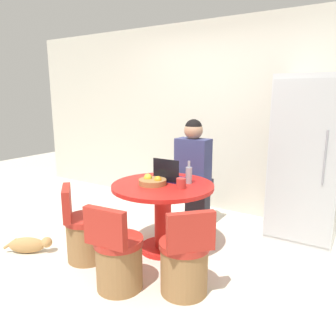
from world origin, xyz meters
The scene contains 13 objects.
ground_plane centered at (0.00, 0.00, 0.00)m, with size 12.00×12.00×0.00m, color beige.
wall_back centered at (0.00, 1.69, 1.30)m, with size 7.00×0.06×2.60m.
refrigerator centered at (1.23, 1.32, 0.91)m, with size 0.72×0.67×1.83m.
dining_table centered at (0.07, 0.14, 0.51)m, with size 1.04×1.04×0.73m.
chair_near_left_corner centered at (-0.48, -0.44, 0.27)m, with size 0.48×0.48×0.76m.
chair_near_right_corner centered at (0.64, -0.41, 0.27)m, with size 0.48×0.48×0.76m.
chair_near_camera centered at (0.13, -0.65, 0.27)m, with size 0.41×0.42×0.76m.
person_seated centered at (0.04, 0.88, 0.74)m, with size 0.40×0.37×1.34m.
laptop centered at (0.06, 0.30, 0.78)m, with size 0.31×0.25×0.25m.
fruit_bowl centered at (-0.01, 0.07, 0.76)m, with size 0.28×0.28×0.10m.
coffee_cup centered at (0.30, 0.11, 0.78)m, with size 0.09×0.09×0.10m.
bottle centered at (0.27, 0.31, 0.82)m, with size 0.07×0.07×0.23m.
cat centered at (-1.07, -0.66, 0.09)m, with size 0.44×0.33×0.17m.
Camera 1 is at (1.83, -2.54, 1.61)m, focal length 35.00 mm.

